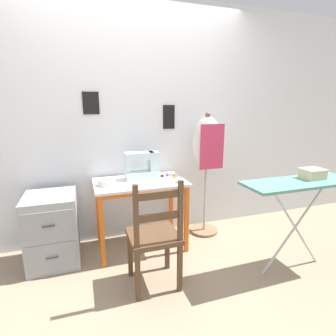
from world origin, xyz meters
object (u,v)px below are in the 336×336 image
filing_cabinet (53,229)px  sewing_machine (144,166)px  thread_spool_far_edge (174,177)px  wooden_chair (154,237)px  thread_spool_near_machine (162,175)px  dress_form (207,149)px  ironing_board (300,186)px  storage_box (313,174)px  fabric_bowl (107,182)px  thread_spool_mid_table (167,175)px  scissors (179,183)px

filing_cabinet → sewing_machine: bearing=5.4°
thread_spool_far_edge → wooden_chair: (-0.39, -0.63, -0.30)m
thread_spool_near_machine → sewing_machine: bearing=178.8°
dress_form → ironing_board: size_ratio=1.36×
ironing_board → storage_box: storage_box is taller
thread_spool_far_edge → fabric_bowl: bearing=-177.8°
filing_cabinet → dress_form: (1.63, 0.10, 0.66)m
thread_spool_mid_table → storage_box: bearing=-38.2°
fabric_bowl → filing_cabinet: 0.67m
thread_spool_far_edge → thread_spool_near_machine: bearing=142.8°
sewing_machine → dress_form: size_ratio=0.25×
fabric_bowl → thread_spool_mid_table: 0.65m
thread_spool_mid_table → wooden_chair: bearing=-115.6°
fabric_bowl → wooden_chair: (0.30, -0.61, -0.32)m
storage_box → wooden_chair: bearing=174.9°
dress_form → storage_box: 1.06m
fabric_bowl → thread_spool_far_edge: bearing=2.2°
sewing_machine → thread_spool_far_edge: 0.34m
sewing_machine → fabric_bowl: (-0.39, -0.11, -0.10)m
thread_spool_far_edge → ironing_board: 1.18m
thread_spool_mid_table → dress_form: bearing=2.0°
storage_box → thread_spool_near_machine: bearing=143.4°
thread_spool_mid_table → filing_cabinet: bearing=-175.8°
ironing_board → storage_box: 0.19m
fabric_bowl → thread_spool_far_edge: (0.69, 0.03, -0.01)m
sewing_machine → storage_box: bearing=-32.4°
fabric_bowl → ironing_board: size_ratio=0.16×
thread_spool_far_edge → thread_spool_mid_table: bearing=119.6°
fabric_bowl → scissors: bearing=-14.2°
thread_spool_near_machine → wooden_chair: size_ratio=0.05×
filing_cabinet → dress_form: 1.76m
thread_spool_far_edge → dress_form: dress_form is taller
thread_spool_mid_table → filing_cabinet: (-1.16, -0.09, -0.41)m
scissors → dress_form: 0.59m
thread_spool_near_machine → wooden_chair: (-0.29, -0.71, -0.30)m
ironing_board → thread_spool_far_edge: bearing=137.4°
thread_spool_mid_table → ironing_board: 1.27m
scissors → storage_box: bearing=-28.3°
filing_cabinet → ironing_board: size_ratio=0.65×
sewing_machine → filing_cabinet: 1.05m
thread_spool_far_edge → filing_cabinet: 1.27m
dress_form → storage_box: dress_form is taller
scissors → ironing_board: size_ratio=0.14×
sewing_machine → thread_spool_far_edge: (0.30, -0.08, -0.12)m
sewing_machine → filing_cabinet: sewing_machine is taller
wooden_chair → dress_form: (0.81, 0.74, 0.55)m
filing_cabinet → storage_box: bearing=-18.8°
thread_spool_near_machine → wooden_chair: 0.83m
thread_spool_far_edge → ironing_board: ironing_board is taller
wooden_chair → filing_cabinet: bearing=142.2°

